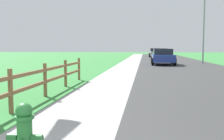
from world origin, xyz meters
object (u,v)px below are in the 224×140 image
(parked_car_red, at_px, (154,52))
(parked_car_silver, at_px, (155,53))
(parked_suv_blue, at_px, (163,56))
(fire_hydrant, at_px, (24,139))
(street_lamp, at_px, (205,21))
(parked_car_black, at_px, (160,54))

(parked_car_red, bearing_deg, parked_car_silver, -91.13)
(parked_suv_blue, height_order, parked_car_silver, parked_suv_blue)
(fire_hydrant, xyz_separation_m, street_lamp, (6.88, 22.30, 3.53))
(street_lamp, bearing_deg, parked_car_red, 97.41)
(parked_car_black, height_order, parked_car_silver, parked_car_black)
(parked_car_black, distance_m, street_lamp, 10.47)
(parked_suv_blue, relative_size, parked_car_black, 0.89)
(fire_hydrant, height_order, parked_car_silver, parked_car_silver)
(fire_hydrant, xyz_separation_m, parked_car_silver, (3.07, 39.50, 0.26))
(parked_car_black, xyz_separation_m, parked_car_silver, (-0.32, 7.88, -0.02))
(parked_suv_blue, bearing_deg, fire_hydrant, -98.15)
(parked_car_silver, height_order, street_lamp, street_lamp)
(fire_hydrant, bearing_deg, parked_suv_blue, 81.85)
(parked_car_red, distance_m, street_lamp, 28.10)
(parked_car_black, height_order, street_lamp, street_lamp)
(fire_hydrant, xyz_separation_m, parked_car_black, (3.39, 31.63, 0.28))
(parked_car_black, bearing_deg, fire_hydrant, -96.11)
(fire_hydrant, distance_m, parked_suv_blue, 20.99)
(fire_hydrant, xyz_separation_m, parked_suv_blue, (2.98, 20.78, 0.27))
(parked_car_black, xyz_separation_m, parked_car_red, (-0.11, 18.35, -0.02))
(fire_hydrant, height_order, parked_car_black, parked_car_black)
(fire_hydrant, distance_m, street_lamp, 23.60)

